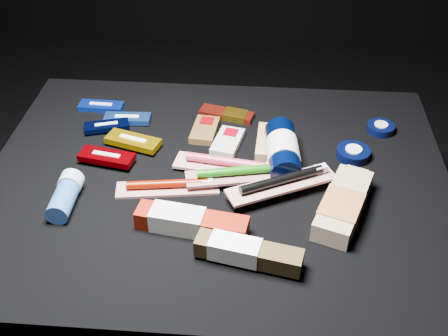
# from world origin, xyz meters

# --- Properties ---
(ground) EXTENTS (3.00, 3.00, 0.00)m
(ground) POSITION_xyz_m (0.00, 0.00, 0.00)
(ground) COLOR black
(ground) RESTS_ON ground
(cloth_table) EXTENTS (0.98, 0.78, 0.40)m
(cloth_table) POSITION_xyz_m (0.00, 0.00, 0.20)
(cloth_table) COLOR black
(cloth_table) RESTS_ON ground
(luna_bar_0) EXTENTS (0.11, 0.04, 0.01)m
(luna_bar_0) POSITION_xyz_m (-0.31, 0.25, 0.41)
(luna_bar_0) COLOR #0B2AB1
(luna_bar_0) RESTS_ON cloth_table
(luna_bar_1) EXTENTS (0.11, 0.05, 0.01)m
(luna_bar_1) POSITION_xyz_m (-0.23, 0.20, 0.41)
(luna_bar_1) COLOR #1C4194
(luna_bar_1) RESTS_ON cloth_table
(luna_bar_2) EXTENTS (0.11, 0.07, 0.01)m
(luna_bar_2) POSITION_xyz_m (-0.27, 0.16, 0.41)
(luna_bar_2) COLOR black
(luna_bar_2) RESTS_ON cloth_table
(luna_bar_3) EXTENTS (0.13, 0.08, 0.02)m
(luna_bar_3) POSITION_xyz_m (-0.20, 0.10, 0.41)
(luna_bar_3) COLOR #BA8905
(luna_bar_3) RESTS_ON cloth_table
(luna_bar_4) EXTENTS (0.13, 0.07, 0.02)m
(luna_bar_4) POSITION_xyz_m (-0.24, 0.03, 0.42)
(luna_bar_4) COLOR #6A0004
(luna_bar_4) RESTS_ON cloth_table
(clif_bar_0) EXTENTS (0.06, 0.11, 0.02)m
(clif_bar_0) POSITION_xyz_m (-0.04, 0.17, 0.41)
(clif_bar_0) COLOR brown
(clif_bar_0) RESTS_ON cloth_table
(clif_bar_1) EXTENTS (0.08, 0.11, 0.02)m
(clif_bar_1) POSITION_xyz_m (0.02, 0.13, 0.41)
(clif_bar_1) COLOR beige
(clif_bar_1) RESTS_ON cloth_table
(clif_bar_2) EXTENTS (0.07, 0.13, 0.02)m
(clif_bar_2) POSITION_xyz_m (0.11, 0.13, 0.41)
(clif_bar_2) COLOR tan
(clif_bar_2) RESTS_ON cloth_table
(power_bar) EXTENTS (0.14, 0.07, 0.02)m
(power_bar) POSITION_xyz_m (0.01, 0.24, 0.41)
(power_bar) COLOR maroon
(power_bar) RESTS_ON cloth_table
(lotion_bottle) EXTENTS (0.08, 0.22, 0.07)m
(lotion_bottle) POSITION_xyz_m (0.14, 0.06, 0.43)
(lotion_bottle) COLOR black
(lotion_bottle) RESTS_ON cloth_table
(cream_tin_upper) EXTENTS (0.06, 0.06, 0.02)m
(cream_tin_upper) POSITION_xyz_m (0.37, 0.20, 0.41)
(cream_tin_upper) COLOR black
(cream_tin_upper) RESTS_ON cloth_table
(cream_tin_lower) EXTENTS (0.07, 0.07, 0.02)m
(cream_tin_lower) POSITION_xyz_m (0.29, 0.10, 0.41)
(cream_tin_lower) COLOR black
(cream_tin_lower) RESTS_ON cloth_table
(bodywash_bottle) EXTENTS (0.13, 0.22, 0.04)m
(bodywash_bottle) POSITION_xyz_m (0.25, -0.09, 0.42)
(bodywash_bottle) COLOR tan
(bodywash_bottle) RESTS_ON cloth_table
(deodorant_stick) EXTENTS (0.05, 0.12, 0.05)m
(deodorant_stick) POSITION_xyz_m (-0.29, -0.11, 0.42)
(deodorant_stick) COLOR #275195
(deodorant_stick) RESTS_ON cloth_table
(toothbrush_pack_0) EXTENTS (0.21, 0.08, 0.02)m
(toothbrush_pack_0) POSITION_xyz_m (-0.09, -0.04, 0.41)
(toothbrush_pack_0) COLOR beige
(toothbrush_pack_0) RESTS_ON cloth_table
(toothbrush_pack_1) EXTENTS (0.24, 0.09, 0.03)m
(toothbrush_pack_1) POSITION_xyz_m (0.03, 0.03, 0.42)
(toothbrush_pack_1) COLOR silver
(toothbrush_pack_1) RESTS_ON cloth_table
(toothbrush_pack_2) EXTENTS (0.23, 0.10, 0.02)m
(toothbrush_pack_2) POSITION_xyz_m (0.05, -0.01, 0.42)
(toothbrush_pack_2) COLOR #B2ADA6
(toothbrush_pack_2) RESTS_ON cloth_table
(toothbrush_pack_3) EXTENTS (0.23, 0.15, 0.03)m
(toothbrush_pack_3) POSITION_xyz_m (0.14, -0.04, 0.43)
(toothbrush_pack_3) COLOR silver
(toothbrush_pack_3) RESTS_ON cloth_table
(toothpaste_carton_red) EXTENTS (0.22, 0.08, 0.04)m
(toothpaste_carton_red) POSITION_xyz_m (-0.04, -0.16, 0.42)
(toothpaste_carton_red) COLOR maroon
(toothpaste_carton_red) RESTS_ON cloth_table
(toothpaste_carton_green) EXTENTS (0.19, 0.08, 0.04)m
(toothpaste_carton_green) POSITION_xyz_m (0.07, -0.23, 0.42)
(toothpaste_carton_green) COLOR #402F15
(toothpaste_carton_green) RESTS_ON cloth_table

